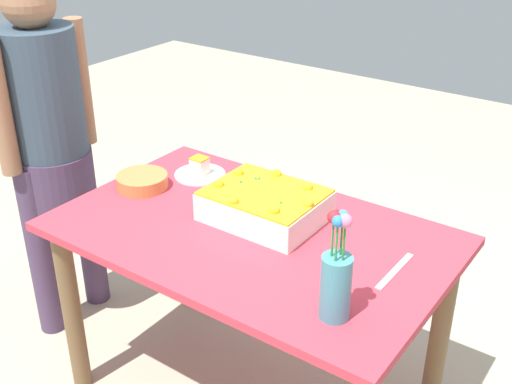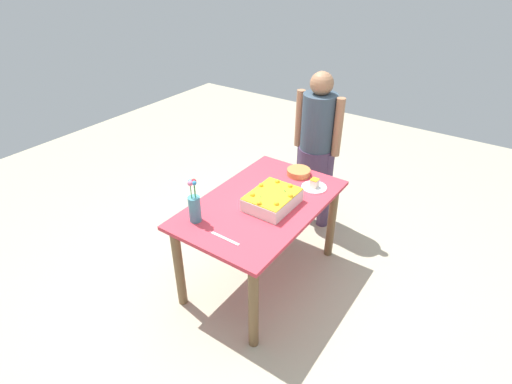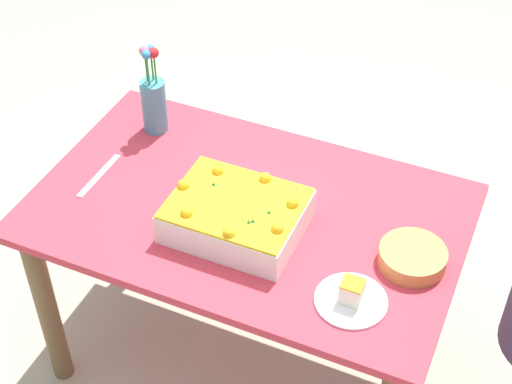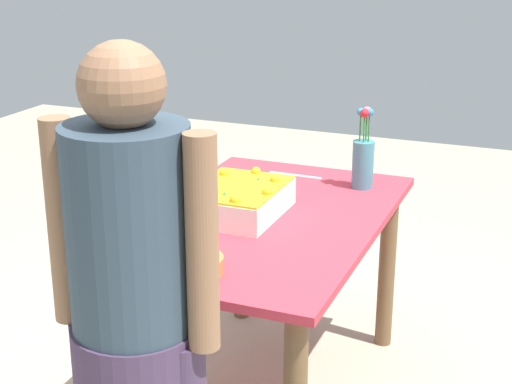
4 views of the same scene
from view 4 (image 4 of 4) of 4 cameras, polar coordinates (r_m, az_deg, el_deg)
name	(u,v)px [view 4 (image 4 of 4)]	position (r m, az deg, el deg)	size (l,w,h in m)	color
dining_table	(262,249)	(2.83, 0.46, -4.20)	(1.31, 0.82, 0.74)	#CB3544
sheet_cake	(238,200)	(2.80, -1.32, -0.56)	(0.39, 0.30, 0.13)	white
serving_plate_with_slice	(150,243)	(2.53, -7.73, -3.71)	(0.20, 0.20, 0.08)	white
cake_knife	(295,175)	(3.24, 2.87, 1.22)	(0.23, 0.02, 0.00)	silver
flower_vase	(363,159)	(3.09, 7.80, 2.39)	(0.08, 0.08, 0.32)	teal
fruit_bowl	(191,265)	(2.35, -4.72, -5.31)	(0.19, 0.19, 0.05)	#BD7A40
person_standing	(134,304)	(1.94, -8.87, -8.09)	(0.31, 0.45, 1.49)	#493552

